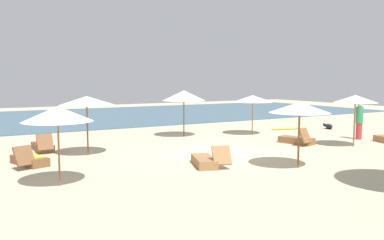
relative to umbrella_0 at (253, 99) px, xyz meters
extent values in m
plane|color=#BCAD8E|center=(-4.54, -3.52, -1.81)|extent=(60.00, 60.00, 0.00)
cube|color=#3D6075|center=(-4.54, 13.48, -1.78)|extent=(48.00, 16.00, 0.06)
cylinder|color=olive|center=(0.00, 0.00, -0.85)|extent=(0.05, 0.05, 1.93)
cone|color=white|center=(0.00, 0.00, 0.00)|extent=(2.00, 2.00, 0.34)
cylinder|color=brown|center=(-3.35, 1.09, -0.71)|extent=(0.06, 0.06, 2.20)
cone|color=silver|center=(-3.35, 1.09, 0.19)|extent=(2.10, 2.10, 0.49)
cylinder|color=brown|center=(-8.73, -1.35, -0.75)|extent=(0.06, 0.06, 2.13)
cone|color=silver|center=(-8.73, -1.35, 0.20)|extent=(2.00, 2.00, 0.32)
cylinder|color=brown|center=(-3.54, -6.76, -0.80)|extent=(0.06, 0.06, 2.03)
cone|color=silver|center=(-3.54, -6.76, 0.10)|extent=(1.90, 1.90, 0.34)
cylinder|color=olive|center=(1.36, -4.99, -0.77)|extent=(0.06, 0.06, 2.09)
cone|color=white|center=(1.36, -4.99, 0.17)|extent=(1.75, 1.75, 0.31)
cylinder|color=brown|center=(-10.52, -5.20, -0.79)|extent=(0.05, 0.05, 2.05)
cone|color=white|center=(-10.52, -5.20, 0.08)|extent=(1.81, 1.81, 0.40)
cube|color=brown|center=(-0.15, -3.23, -1.67)|extent=(0.98, 1.61, 0.28)
cube|color=brown|center=(-0.34, -3.91, -1.37)|extent=(0.65, 0.50, 0.61)
cube|color=brown|center=(-10.02, 0.45, -1.67)|extent=(0.65, 1.52, 0.28)
cube|color=brown|center=(-10.04, -0.25, -1.38)|extent=(0.58, 0.41, 0.59)
cube|color=#BF3338|center=(-10.02, 0.45, -1.52)|extent=(0.55, 1.07, 0.03)
cube|color=olive|center=(-5.96, -5.02, -1.67)|extent=(1.08, 1.61, 0.28)
cube|color=olive|center=(-5.73, -5.68, -1.39)|extent=(0.69, 0.62, 0.56)
cube|color=brown|center=(-10.83, -2.07, -1.67)|extent=(1.08, 1.61, 0.28)
cube|color=brown|center=(-11.08, -2.72, -1.38)|extent=(0.67, 0.56, 0.59)
cube|color=yellow|center=(-10.83, -2.07, -1.52)|extent=(0.84, 1.16, 0.03)
cylinder|color=#BF3338|center=(3.27, -3.77, -1.44)|extent=(0.36, 0.36, 0.75)
cylinder|color=#338C59|center=(3.27, -3.77, -0.68)|extent=(0.43, 0.43, 0.78)
sphere|color=beige|center=(3.27, -3.77, -0.19)|extent=(0.21, 0.21, 0.21)
cube|color=black|center=(5.11, -0.42, -1.79)|extent=(0.26, 0.38, 0.04)
ellipsoid|color=black|center=(5.11, -0.42, -1.65)|extent=(0.38, 0.63, 0.26)
sphere|color=black|center=(5.06, -0.16, -1.60)|extent=(0.18, 0.18, 0.18)
ellipsoid|color=gold|center=(3.17, 0.72, -1.78)|extent=(2.39, 0.80, 0.07)
camera|label=1|loc=(-12.59, -15.76, 0.97)|focal=37.12mm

